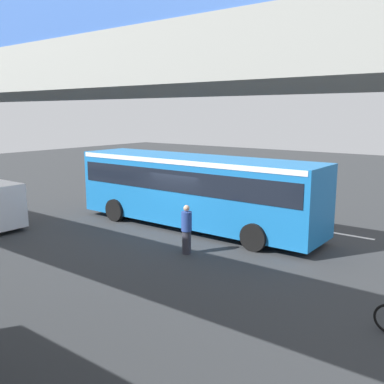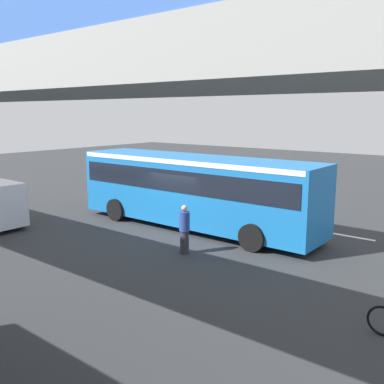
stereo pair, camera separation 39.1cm
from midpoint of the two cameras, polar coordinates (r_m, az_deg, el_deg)
The scene contains 8 objects.
ground at distance 18.71m, azimuth -0.47°, elevation -5.04°, with size 80.00×80.00×0.00m, color #2D3033.
city_bus at distance 18.66m, azimuth 0.90°, elevation 0.85°, with size 11.54×2.85×3.15m.
pedestrian at distance 15.40m, azimuth -0.28°, elevation -5.04°, with size 0.38×0.38×1.79m.
traffic_sign at distance 24.32m, azimuth -5.27°, elevation 3.08°, with size 0.08×0.60×2.80m.
lane_dash_leftmost at distance 18.97m, azimuth 20.81°, elevation -5.52°, with size 2.00×0.20×0.01m, color silver.
lane_dash_left at distance 20.45m, azimuth 10.08°, elevation -3.85°, with size 2.00×0.20×0.01m, color silver.
lane_dash_centre at distance 22.56m, azimuth 1.11°, elevation -2.33°, with size 2.00×0.20×0.01m, color silver.
lane_dash_right at distance 25.12m, azimuth -6.17°, elevation -1.06°, with size 2.00×0.20×0.01m, color silver.
Camera 2 is at (-11.46, 13.91, 5.02)m, focal length 40.17 mm.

